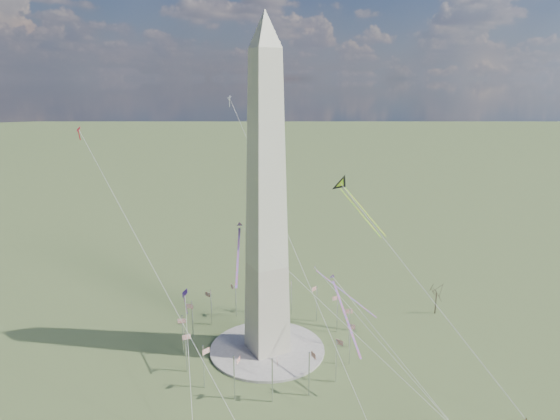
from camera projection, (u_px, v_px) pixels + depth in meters
name	position (u px, v px, depth m)	size (l,w,h in m)	color
ground	(267.00, 350.00, 157.09)	(2000.00, 2000.00, 0.00)	#3C5128
plaza	(267.00, 349.00, 156.99)	(36.00, 36.00, 0.80)	#B2ABA3
washington_monument	(266.00, 203.00, 144.87)	(15.56, 15.56, 100.00)	beige
flagpole_ring	(267.00, 329.00, 155.24)	(54.40, 54.40, 13.00)	silver
tree_near	(437.00, 291.00, 179.53)	(6.93, 6.93, 12.12)	#423328
kite_delta_black	(343.00, 187.00, 168.54)	(9.79, 21.79, 17.75)	black
kite_diamond_purple	(185.00, 296.00, 143.94)	(1.82, 2.77, 8.41)	#421C80
kite_streamer_left	(342.00, 304.00, 140.60)	(5.92, 22.18, 15.38)	red
kite_streamer_mid	(238.00, 247.00, 143.62)	(9.50, 17.87, 13.26)	red
kite_streamer_right	(336.00, 285.00, 169.39)	(15.63, 18.32, 15.63)	red
kite_small_red	(79.00, 131.00, 146.66)	(1.09, 1.77, 4.06)	red
kite_small_white	(229.00, 99.00, 185.27)	(1.09, 1.83, 4.32)	silver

